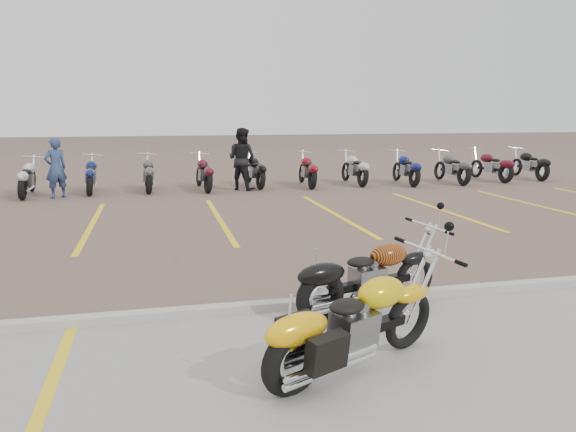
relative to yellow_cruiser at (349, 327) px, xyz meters
name	(u,v)px	position (x,y,z in m)	size (l,w,h in m)	color
ground	(249,267)	(-0.31, 3.72, -0.43)	(100.00, 100.00, 0.00)	brown
concrete_apron	(344,420)	(-0.31, -0.78, -0.42)	(60.00, 5.00, 0.01)	#9E9B93
curb	(276,306)	(-0.31, 1.72, -0.37)	(60.00, 0.18, 0.12)	#ADAAA3
parking_stripes	(219,219)	(-0.31, 7.72, -0.43)	(38.00, 5.50, 0.01)	yellow
yellow_cruiser	(349,327)	(0.00, 0.00, 0.00)	(1.94, 1.02, 0.86)	black
flame_cruiser	(365,280)	(0.70, 1.42, -0.02)	(1.94, 0.69, 0.82)	black
person_a	(56,168)	(-4.31, 11.90, 0.41)	(0.61, 0.40, 1.67)	navy
person_b	(242,159)	(0.92, 12.37, 0.51)	(0.92, 0.71, 1.89)	black
bg_bike_row	(255,170)	(1.40, 12.74, 0.12)	(20.51, 2.02, 1.10)	black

